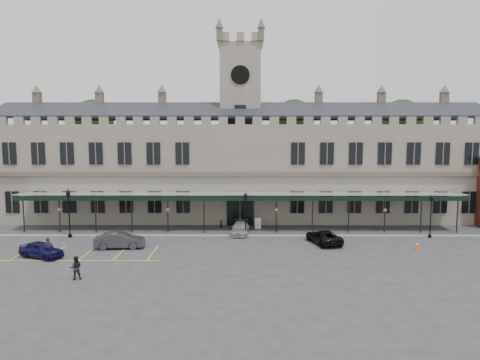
{
  "coord_description": "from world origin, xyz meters",
  "views": [
    {
      "loc": [
        0.17,
        -39.31,
        10.96
      ],
      "look_at": [
        0.0,
        6.0,
        6.0
      ],
      "focal_mm": 32.0,
      "sensor_mm": 36.0,
      "label": 1
    }
  ],
  "objects_px": {
    "lamp_post_right": "(431,212)",
    "car_left_a": "(41,250)",
    "car_van": "(324,237)",
    "person_b": "(76,268)",
    "station_building": "(240,168)",
    "traffic_cone": "(417,245)",
    "sign_board": "(258,223)",
    "car_taxi": "(240,228)",
    "clock_tower": "(240,116)",
    "lamp_post_mid": "(246,211)",
    "person_a": "(48,248)",
    "lamp_post_left": "(69,209)",
    "car_left_b": "(120,240)"
  },
  "relations": [
    {
      "from": "car_van",
      "to": "car_left_b",
      "type": "bearing_deg",
      "value": -10.32
    },
    {
      "from": "station_building",
      "to": "person_b",
      "type": "bearing_deg",
      "value": -117.05
    },
    {
      "from": "car_left_a",
      "to": "car_van",
      "type": "bearing_deg",
      "value": -56.29
    },
    {
      "from": "car_left_b",
      "to": "person_b",
      "type": "relative_size",
      "value": 2.59
    },
    {
      "from": "station_building",
      "to": "car_van",
      "type": "height_order",
      "value": "station_building"
    },
    {
      "from": "lamp_post_mid",
      "to": "traffic_cone",
      "type": "distance_m",
      "value": 17.17
    },
    {
      "from": "car_van",
      "to": "person_a",
      "type": "bearing_deg",
      "value": -3.81
    },
    {
      "from": "lamp_post_left",
      "to": "car_left_b",
      "type": "xyz_separation_m",
      "value": [
        6.5,
        -4.26,
        -2.29
      ]
    },
    {
      "from": "car_left_b",
      "to": "station_building",
      "type": "bearing_deg",
      "value": -42.56
    },
    {
      "from": "person_b",
      "to": "car_van",
      "type": "bearing_deg",
      "value": -170.8
    },
    {
      "from": "sign_board",
      "to": "person_b",
      "type": "height_order",
      "value": "person_b"
    },
    {
      "from": "station_building",
      "to": "lamp_post_left",
      "type": "height_order",
      "value": "station_building"
    },
    {
      "from": "lamp_post_mid",
      "to": "sign_board",
      "type": "bearing_deg",
      "value": 69.03
    },
    {
      "from": "traffic_cone",
      "to": "car_van",
      "type": "xyz_separation_m",
      "value": [
        -8.51,
        2.1,
        0.31
      ]
    },
    {
      "from": "clock_tower",
      "to": "person_a",
      "type": "bearing_deg",
      "value": -131.87
    },
    {
      "from": "sign_board",
      "to": "car_taxi",
      "type": "height_order",
      "value": "car_taxi"
    },
    {
      "from": "traffic_cone",
      "to": "lamp_post_right",
      "type": "bearing_deg",
      "value": 55.05
    },
    {
      "from": "sign_board",
      "to": "car_left_a",
      "type": "relative_size",
      "value": 0.3
    },
    {
      "from": "lamp_post_right",
      "to": "car_left_a",
      "type": "height_order",
      "value": "lamp_post_right"
    },
    {
      "from": "sign_board",
      "to": "lamp_post_right",
      "type": "bearing_deg",
      "value": -27.1
    },
    {
      "from": "lamp_post_left",
      "to": "car_left_b",
      "type": "bearing_deg",
      "value": -33.23
    },
    {
      "from": "lamp_post_mid",
      "to": "traffic_cone",
      "type": "bearing_deg",
      "value": -16.66
    },
    {
      "from": "sign_board",
      "to": "person_a",
      "type": "distance_m",
      "value": 22.27
    },
    {
      "from": "clock_tower",
      "to": "lamp_post_left",
      "type": "height_order",
      "value": "clock_tower"
    },
    {
      "from": "clock_tower",
      "to": "car_left_a",
      "type": "relative_size",
      "value": 5.93
    },
    {
      "from": "car_taxi",
      "to": "person_b",
      "type": "bearing_deg",
      "value": -125.48
    },
    {
      "from": "traffic_cone",
      "to": "person_b",
      "type": "relative_size",
      "value": 0.41
    },
    {
      "from": "lamp_post_right",
      "to": "person_b",
      "type": "xyz_separation_m",
      "value": [
        -32.35,
        -13.12,
        -1.83
      ]
    },
    {
      "from": "clock_tower",
      "to": "person_a",
      "type": "height_order",
      "value": "clock_tower"
    },
    {
      "from": "clock_tower",
      "to": "car_taxi",
      "type": "bearing_deg",
      "value": -89.94
    },
    {
      "from": "clock_tower",
      "to": "car_van",
      "type": "distance_m",
      "value": 20.18
    },
    {
      "from": "lamp_post_left",
      "to": "lamp_post_right",
      "type": "bearing_deg",
      "value": 0.03
    },
    {
      "from": "station_building",
      "to": "clock_tower",
      "type": "xyz_separation_m",
      "value": [
        0.0,
        0.09,
        6.64
      ]
    },
    {
      "from": "lamp_post_right",
      "to": "lamp_post_left",
      "type": "bearing_deg",
      "value": -179.97
    },
    {
      "from": "lamp_post_mid",
      "to": "person_b",
      "type": "xyz_separation_m",
      "value": [
        -12.89,
        -13.44,
        -1.92
      ]
    },
    {
      "from": "lamp_post_mid",
      "to": "car_left_a",
      "type": "bearing_deg",
      "value": -156.93
    },
    {
      "from": "car_van",
      "to": "station_building",
      "type": "bearing_deg",
      "value": -73.64
    },
    {
      "from": "lamp_post_right",
      "to": "car_taxi",
      "type": "xyz_separation_m",
      "value": [
        -20.04,
        1.59,
        -2.09
      ]
    },
    {
      "from": "lamp_post_right",
      "to": "sign_board",
      "type": "bearing_deg",
      "value": 167.06
    },
    {
      "from": "station_building",
      "to": "person_b",
      "type": "xyz_separation_m",
      "value": [
        -12.3,
        -24.09,
        -5.56
      ]
    },
    {
      "from": "clock_tower",
      "to": "sign_board",
      "type": "relative_size",
      "value": 19.57
    },
    {
      "from": "lamp_post_left",
      "to": "car_taxi",
      "type": "distance_m",
      "value": 18.25
    },
    {
      "from": "clock_tower",
      "to": "car_left_a",
      "type": "height_order",
      "value": "clock_tower"
    },
    {
      "from": "sign_board",
      "to": "car_left_a",
      "type": "bearing_deg",
      "value": -163.69
    },
    {
      "from": "station_building",
      "to": "person_b",
      "type": "height_order",
      "value": "station_building"
    },
    {
      "from": "station_building",
      "to": "traffic_cone",
      "type": "xyz_separation_m",
      "value": [
        16.88,
        -15.51,
        -6.11
      ]
    },
    {
      "from": "person_a",
      "to": "car_taxi",
      "type": "bearing_deg",
      "value": 11.32
    },
    {
      "from": "car_left_a",
      "to": "person_b",
      "type": "height_order",
      "value": "person_b"
    },
    {
      "from": "car_left_a",
      "to": "car_van",
      "type": "xyz_separation_m",
      "value": [
        25.94,
        4.96,
        -0.04
      ]
    },
    {
      "from": "clock_tower",
      "to": "lamp_post_left",
      "type": "relative_size",
      "value": 4.79
    }
  ]
}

